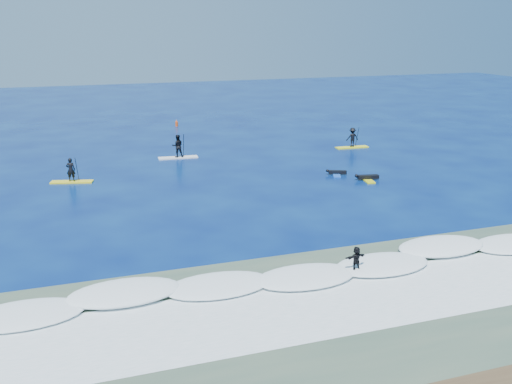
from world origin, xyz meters
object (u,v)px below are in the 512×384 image
object	(u,v)px
marker_buoy	(177,123)
wave_surfer	(356,260)
prone_paddler_far	(336,173)
sup_paddler_right	(352,139)
sup_paddler_left	(71,174)
sup_paddler_center	(178,148)
prone_paddler_near	(367,178)

from	to	relation	value
marker_buoy	wave_surfer	bearing A→B (deg)	-89.68
marker_buoy	prone_paddler_far	bearing A→B (deg)	-73.30
sup_paddler_right	wave_surfer	size ratio (longest dim) A/B	1.80
wave_surfer	marker_buoy	xyz separation A→B (m)	(-0.23, 41.76, -0.38)
sup_paddler_left	prone_paddler_far	bearing A→B (deg)	2.39
sup_paddler_center	sup_paddler_right	size ratio (longest dim) A/B	1.09
prone_paddler_near	wave_surfer	size ratio (longest dim) A/B	1.36
prone_paddler_near	wave_surfer	xyz separation A→B (m)	(-8.76, -14.61, 0.56)
sup_paddler_left	prone_paddler_near	distance (m)	21.77
prone_paddler_far	marker_buoy	size ratio (longest dim) A/B	2.68
prone_paddler_near	marker_buoy	distance (m)	28.60
sup_paddler_center	prone_paddler_near	world-z (taller)	sup_paddler_center
sup_paddler_center	marker_buoy	world-z (taller)	sup_paddler_center
wave_surfer	marker_buoy	distance (m)	41.76
sup_paddler_center	prone_paddler_far	bearing A→B (deg)	-37.52
sup_paddler_right	prone_paddler_far	distance (m)	10.26
sup_paddler_right	prone_paddler_far	bearing A→B (deg)	-121.37
sup_paddler_center	prone_paddler_far	xyz separation A→B (m)	(10.46, -9.45, -0.74)
sup_paddler_right	sup_paddler_center	bearing A→B (deg)	179.54
prone_paddler_near	marker_buoy	size ratio (longest dim) A/B	3.09
prone_paddler_near	sup_paddler_center	bearing A→B (deg)	56.19
sup_paddler_center	wave_surfer	size ratio (longest dim) A/B	1.97
sup_paddler_left	wave_surfer	size ratio (longest dim) A/B	1.79
prone_paddler_near	sup_paddler_right	bearing A→B (deg)	-12.18
wave_surfer	sup_paddler_left	bearing A→B (deg)	112.82
sup_paddler_left	marker_buoy	size ratio (longest dim) A/B	4.05
wave_surfer	prone_paddler_near	bearing A→B (deg)	51.83
sup_paddler_left	sup_paddler_right	size ratio (longest dim) A/B	0.99
sup_paddler_right	prone_paddler_near	bearing A→B (deg)	-109.25
sup_paddler_center	marker_buoy	bearing A→B (deg)	83.97
prone_paddler_far	wave_surfer	bearing A→B (deg)	177.97
sup_paddler_right	prone_paddler_near	size ratio (longest dim) A/B	1.32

